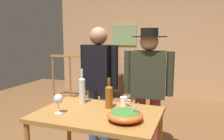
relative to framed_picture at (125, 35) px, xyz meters
name	(u,v)px	position (x,y,z in m)	size (l,w,h in m)	color
back_wall	(150,44)	(0.65, 0.06, -0.23)	(4.97, 0.10, 2.60)	tan
framed_picture	(125,35)	(0.00, 0.00, 0.00)	(0.62, 0.03, 0.52)	#769D65
stair_railing	(115,74)	(0.05, -0.92, -0.86)	(2.50, 0.10, 1.10)	#9E6B33
tv_console	(105,84)	(-0.45, -0.29, -1.26)	(0.90, 0.40, 0.54)	#38281E
flat_screen_tv	(104,64)	(-0.45, -0.32, -0.74)	(0.53, 0.12, 0.42)	black
serving_table	(98,121)	(0.90, -3.79, -0.82)	(1.16, 0.79, 0.80)	#9E6B33
salad_bowl	(125,115)	(1.21, -3.92, -0.67)	(0.31, 0.31, 0.17)	#DB5B23
wine_glass	(58,100)	(0.56, -3.94, -0.60)	(0.09, 0.09, 0.19)	silver
wine_bottle_amber	(109,96)	(0.95, -3.63, -0.60)	(0.08, 0.08, 0.31)	brown
wine_bottle_clear	(82,89)	(0.62, -3.57, -0.58)	(0.07, 0.07, 0.37)	silver
mug_white	(124,101)	(1.07, -3.51, -0.68)	(0.11, 0.08, 0.09)	white
person_standing_left	(99,80)	(0.58, -3.02, -0.57)	(0.54, 0.26, 1.63)	#3D5684
person_standing_right	(148,83)	(1.22, -3.02, -0.57)	(0.59, 0.41, 1.61)	#9E3842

